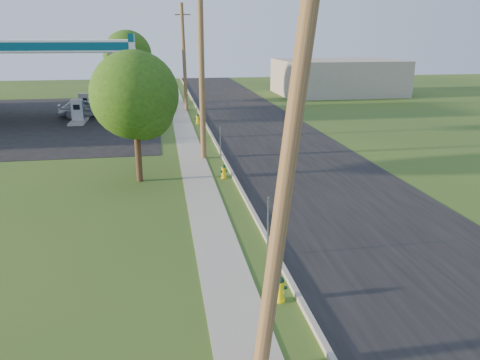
% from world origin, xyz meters
% --- Properties ---
extents(ground_plane, '(140.00, 140.00, 0.00)m').
position_xyz_m(ground_plane, '(0.00, 0.00, 0.00)').
color(ground_plane, '#2C4C1E').
rests_on(ground_plane, ground).
extents(road, '(8.00, 120.00, 0.02)m').
position_xyz_m(road, '(4.50, 10.00, 0.01)').
color(road, black).
rests_on(road, ground).
extents(curb, '(0.15, 120.00, 0.15)m').
position_xyz_m(curb, '(0.50, 10.00, 0.07)').
color(curb, '#99968C').
rests_on(curb, ground).
extents(sidewalk, '(1.50, 120.00, 0.03)m').
position_xyz_m(sidewalk, '(-1.25, 10.00, 0.01)').
color(sidewalk, '#9C988D').
rests_on(sidewalk, ground).
extents(forecourt, '(26.00, 28.00, 0.02)m').
position_xyz_m(forecourt, '(-16.00, 32.00, 0.01)').
color(forecourt, black).
rests_on(forecourt, ground).
extents(utility_pole_near, '(1.40, 0.32, 9.48)m').
position_xyz_m(utility_pole_near, '(-0.60, -1.00, 4.80)').
color(utility_pole_near, brown).
rests_on(utility_pole_near, ground).
extents(utility_pole_mid, '(1.40, 0.32, 9.80)m').
position_xyz_m(utility_pole_mid, '(-0.60, 17.00, 4.95)').
color(utility_pole_mid, brown).
rests_on(utility_pole_mid, ground).
extents(utility_pole_far, '(1.40, 0.32, 9.50)m').
position_xyz_m(utility_pole_far, '(-0.60, 35.00, 4.80)').
color(utility_pole_far, brown).
rests_on(utility_pole_far, ground).
extents(sign_post_near, '(0.05, 0.04, 2.00)m').
position_xyz_m(sign_post_near, '(0.25, 4.20, 1.00)').
color(sign_post_near, gray).
rests_on(sign_post_near, ground).
extents(sign_post_mid, '(0.05, 0.04, 2.00)m').
position_xyz_m(sign_post_mid, '(0.25, 16.00, 1.00)').
color(sign_post_mid, gray).
rests_on(sign_post_mid, ground).
extents(sign_post_far, '(0.05, 0.04, 2.00)m').
position_xyz_m(sign_post_far, '(0.25, 28.20, 1.00)').
color(sign_post_far, gray).
rests_on(sign_post_far, ground).
extents(gas_canopy, '(18.18, 9.18, 6.40)m').
position_xyz_m(gas_canopy, '(-14.00, 32.00, 5.90)').
color(gas_canopy, silver).
rests_on(gas_canopy, ground).
extents(fuel_pump_ne, '(1.20, 3.20, 1.90)m').
position_xyz_m(fuel_pump_ne, '(-9.50, 30.00, 0.72)').
color(fuel_pump_ne, '#99968C').
rests_on(fuel_pump_ne, ground).
extents(fuel_pump_se, '(1.20, 3.20, 1.90)m').
position_xyz_m(fuel_pump_se, '(-9.50, 34.00, 0.72)').
color(fuel_pump_se, '#99968C').
rests_on(fuel_pump_se, ground).
extents(price_pylon, '(0.34, 2.04, 6.85)m').
position_xyz_m(price_pylon, '(-4.50, 22.50, 5.43)').
color(price_pylon, gray).
rests_on(price_pylon, ground).
extents(distant_building, '(14.00, 10.00, 4.00)m').
position_xyz_m(distant_building, '(18.00, 45.00, 2.00)').
color(distant_building, gray).
rests_on(distant_building, ground).
extents(tree_verge, '(4.06, 4.06, 6.15)m').
position_xyz_m(tree_verge, '(-3.95, 13.06, 3.96)').
color(tree_verge, '#3D2817').
rests_on(tree_verge, ground).
extents(tree_lot, '(4.81, 4.81, 7.29)m').
position_xyz_m(tree_lot, '(-5.86, 40.72, 4.70)').
color(tree_lot, '#3D2817').
rests_on(tree_lot, ground).
extents(hydrant_near, '(0.38, 0.34, 0.75)m').
position_xyz_m(hydrant_near, '(-0.02, 1.58, 0.37)').
color(hydrant_near, yellow).
rests_on(hydrant_near, ground).
extents(hydrant_mid, '(0.38, 0.33, 0.72)m').
position_xyz_m(hydrant_mid, '(0.01, 12.90, 0.35)').
color(hydrant_mid, yellow).
rests_on(hydrant_mid, ground).
extents(hydrant_far, '(0.42, 0.37, 0.81)m').
position_xyz_m(hydrant_far, '(-0.06, 27.96, 0.40)').
color(hydrant_far, yellow).
rests_on(hydrant_far, ground).
extents(car_silver, '(4.60, 2.07, 1.53)m').
position_xyz_m(car_silver, '(-9.35, 33.00, 0.77)').
color(car_silver, silver).
rests_on(car_silver, ground).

